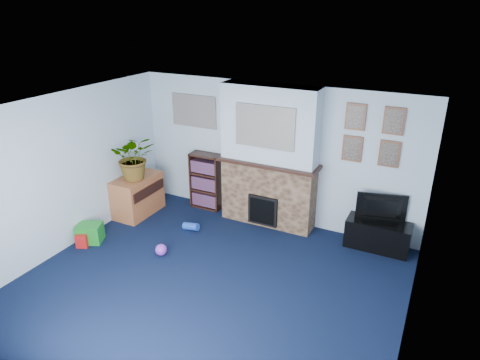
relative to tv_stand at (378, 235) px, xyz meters
The scene contains 26 objects.
floor 2.77m from the tv_stand, 132.67° to the right, with size 5.00×4.50×0.01m, color black.
ceiling 3.51m from the tv_stand, 132.67° to the right, with size 5.00×4.50×0.01m, color white.
wall_back 2.12m from the tv_stand, behind, with size 5.00×0.04×2.40m, color silver.
wall_front 4.77m from the tv_stand, 113.62° to the right, with size 5.00×0.04×2.40m, color silver.
wall_left 4.92m from the tv_stand, 155.09° to the right, with size 0.04×4.50×2.40m, color silver.
wall_right 2.34m from the tv_stand, 72.80° to the right, with size 0.04×4.50×2.40m, color silver.
chimney_breast 2.10m from the tv_stand, behind, with size 1.72×0.50×2.40m.
collage_main 2.44m from the tv_stand, behind, with size 1.00×0.03×0.68m, color gray.
collage_left 3.76m from the tv_stand, behind, with size 0.90×0.03×0.58m, color gray.
portrait_tl 1.88m from the tv_stand, 160.71° to the left, with size 0.30×0.03×0.40m, color brown.
portrait_tr 1.79m from the tv_stand, 96.15° to the left, with size 0.30×0.03×0.40m, color brown.
portrait_bl 1.41m from the tv_stand, 160.71° to the left, with size 0.30×0.03×0.40m, color brown.
portrait_br 1.29m from the tv_stand, 96.15° to the left, with size 0.30×0.03×0.40m, color brown.
tv_stand is the anchor object (origin of this frame).
television 0.45m from the tv_stand, 90.00° to the left, with size 0.75×0.10×0.43m, color black.
bookshelf 3.15m from the tv_stand, behind, with size 0.58×0.28×1.05m.
sideboard 4.17m from the tv_stand, behind, with size 0.51×0.91×0.71m, color #AB5F37.
potted_plant 4.23m from the tv_stand, 169.39° to the right, with size 0.72×0.63×0.80m, color #26661E.
mantel_clock 2.18m from the tv_stand, behind, with size 0.11×0.06×0.15m, color gold.
mantel_candle 1.91m from the tv_stand, behind, with size 0.05×0.05×0.16m, color #B2BFC6.
mantel_teddy 2.55m from the tv_stand, behind, with size 0.14×0.14×0.14m, color gray.
mantel_can 1.48m from the tv_stand, behind, with size 0.06×0.06×0.11m, color red.
green_crate 4.57m from the tv_stand, 155.96° to the right, with size 0.38×0.30×0.30m, color #198C26.
toy_ball 3.36m from the tv_stand, 149.95° to the right, with size 0.18×0.18×0.18m, color purple.
toy_block 4.64m from the tv_stand, 154.10° to the right, with size 0.18×0.18×0.21m, color red.
toy_tube 3.03m from the tv_stand, 164.11° to the right, with size 0.13×0.13×0.27m, color blue.
Camera 1 is at (2.54, -4.12, 3.59)m, focal length 32.00 mm.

